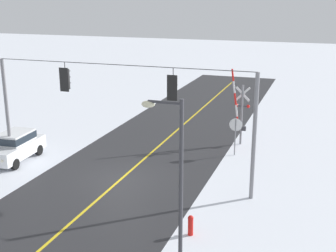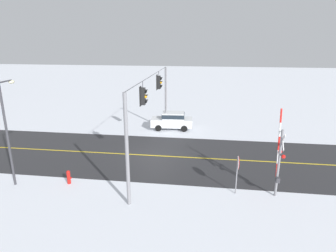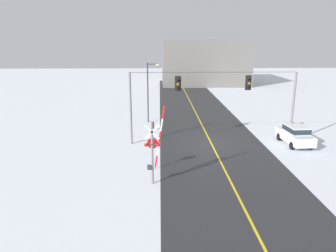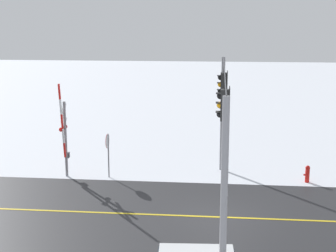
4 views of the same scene
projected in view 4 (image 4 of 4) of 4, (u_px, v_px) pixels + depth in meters
ground_plane at (221, 217)px, 21.53m from camera, size 160.00×160.00×0.00m
signal_span at (223, 124)px, 20.69m from camera, size 14.20×0.47×6.22m
stop_sign at (108, 146)px, 26.66m from camera, size 0.80×0.09×2.35m
railroad_crossing at (65, 134)px, 26.64m from camera, size 1.29×0.31×5.01m
fire_hydrant at (307, 173)px, 26.07m from camera, size 0.24×0.31×0.88m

